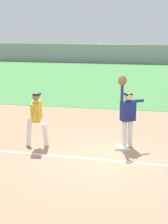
{
  "coord_description": "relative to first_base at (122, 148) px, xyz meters",
  "views": [
    {
      "loc": [
        1.38,
        -9.39,
        3.78
      ],
      "look_at": [
        -0.72,
        1.27,
        1.05
      ],
      "focal_mm": 56.54,
      "sensor_mm": 36.0,
      "label": 1
    }
  ],
  "objects": [
    {
      "name": "fielder",
      "position": [
        0.12,
        0.24,
        1.08
      ],
      "size": [
        0.82,
        0.57,
        2.28
      ],
      "rotation": [
        0.0,
        0.0,
        2.13
      ],
      "color": "silver",
      "rests_on": "ground_plane"
    },
    {
      "name": "runner",
      "position": [
        -2.65,
        -0.29,
        0.96
      ],
      "size": [
        0.76,
        0.85,
        1.72
      ],
      "rotation": [
        0.0,
        0.0,
        0.09
      ],
      "color": "white",
      "rests_on": "ground_plane"
    },
    {
      "name": "ground_plane",
      "position": [
        -0.54,
        -0.99,
        -0.04
      ],
      "size": [
        79.65,
        79.65,
        0.0
      ],
      "primitive_type": "plane",
      "color": "tan"
    },
    {
      "name": "parked_car_white",
      "position": [
        -9.83,
        28.83,
        0.63
      ],
      "size": [
        4.5,
        2.32,
        1.25
      ],
      "rotation": [
        0.0,
        0.0,
        -0.06
      ],
      "color": "white",
      "rests_on": "ground_plane"
    },
    {
      "name": "parked_car_blue",
      "position": [
        -0.38,
        29.19,
        0.63
      ],
      "size": [
        4.42,
        2.16,
        1.25
      ],
      "rotation": [
        0.0,
        0.0,
        0.01
      ],
      "color": "#23389E",
      "rests_on": "ground_plane"
    },
    {
      "name": "outfield_fence",
      "position": [
        -0.54,
        24.47,
        0.88
      ],
      "size": [
        40.38,
        0.08,
        1.84
      ],
      "color": "#93999E",
      "rests_on": "ground_plane"
    },
    {
      "name": "parked_car_black",
      "position": [
        -4.9,
        28.99,
        0.63
      ],
      "size": [
        4.52,
        2.36,
        1.25
      ],
      "rotation": [
        0.0,
        0.0,
        -0.07
      ],
      "color": "black",
      "rests_on": "ground_plane"
    },
    {
      "name": "outfield_grass",
      "position": [
        -0.54,
        14.79,
        -0.04
      ],
      "size": [
        40.3,
        19.35,
        0.01
      ],
      "primitive_type": "cube",
      "color": "#4C8C47",
      "rests_on": "ground_plane"
    },
    {
      "name": "first_base",
      "position": [
        0.0,
        0.0,
        0.0
      ],
      "size": [
        0.38,
        0.38,
        0.08
      ],
      "primitive_type": "cube",
      "rotation": [
        0.0,
        0.0,
        -0.01
      ],
      "color": "white",
      "rests_on": "ground_plane"
    },
    {
      "name": "baseball",
      "position": [
        -0.08,
        0.23,
        1.7
      ],
      "size": [
        0.07,
        0.07,
        0.07
      ],
      "primitive_type": "sphere",
      "color": "white"
    }
  ]
}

